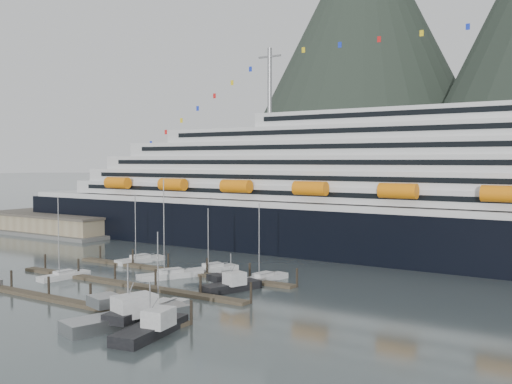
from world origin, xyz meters
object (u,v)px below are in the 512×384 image
(warehouse, at_px, (55,225))
(sailboat_b, at_px, (64,276))
(trawler_c, at_px, (128,316))
(sailboat_g, at_px, (263,279))
(sailboat_h, at_px, (162,309))
(trawler_d, at_px, (149,328))
(sailboat_f, at_px, (213,270))
(cruise_ship, at_px, (439,200))
(sailboat_d, at_px, (170,275))
(sailboat_e, at_px, (140,260))
(trawler_e, at_px, (230,285))

(warehouse, relative_size, sailboat_b, 3.20)
(warehouse, distance_m, trawler_c, 100.69)
(sailboat_g, xyz_separation_m, sailboat_h, (-0.27, -24.15, -0.01))
(sailboat_h, bearing_deg, trawler_d, -151.65)
(trawler_d, bearing_deg, sailboat_f, 16.65)
(trawler_d, bearing_deg, warehouse, 47.32)
(cruise_ship, height_order, trawler_d, cruise_ship)
(trawler_d, bearing_deg, sailboat_g, -0.41)
(cruise_ship, height_order, sailboat_d, cruise_ship)
(sailboat_e, bearing_deg, cruise_ship, -43.75)
(cruise_ship, bearing_deg, sailboat_f, -130.36)
(cruise_ship, xyz_separation_m, warehouse, (-102.03, -12.94, -9.79))
(sailboat_d, relative_size, trawler_d, 1.46)
(warehouse, bearing_deg, sailboat_h, -29.91)
(sailboat_e, xyz_separation_m, sailboat_f, (18.10, -0.19, -0.01))
(warehouse, xyz_separation_m, sailboat_b, (54.71, -40.75, -1.83))
(sailboat_d, relative_size, sailboat_g, 1.29)
(warehouse, relative_size, sailboat_g, 3.43)
(sailboat_g, bearing_deg, sailboat_e, 95.42)
(sailboat_b, xyz_separation_m, trawler_c, (29.62, -14.26, 0.59))
(sailboat_d, xyz_separation_m, trawler_d, (20.42, -26.60, 0.43))
(cruise_ship, relative_size, sailboat_d, 12.16)
(sailboat_d, relative_size, sailboat_e, 1.24)
(cruise_ship, distance_m, sailboat_b, 72.50)
(trawler_c, bearing_deg, sailboat_d, 47.02)
(sailboat_b, bearing_deg, warehouse, 58.50)
(trawler_c, height_order, trawler_d, trawler_c)
(sailboat_e, relative_size, sailboat_f, 1.16)
(cruise_ship, xyz_separation_m, trawler_c, (-17.70, -67.95, -11.03))
(trawler_e, bearing_deg, sailboat_g, 14.96)
(sailboat_d, distance_m, trawler_c, 28.74)
(sailboat_f, relative_size, trawler_d, 1.01)
(warehouse, bearing_deg, sailboat_d, -23.66)
(warehouse, relative_size, trawler_e, 4.50)
(cruise_ship, distance_m, trawler_c, 71.07)
(cruise_ship, bearing_deg, sailboat_e, -143.92)
(sailboat_b, height_order, sailboat_g, sailboat_b)
(trawler_d, bearing_deg, sailboat_d, 27.23)
(sailboat_h, height_order, trawler_d, sailboat_h)
(sailboat_e, xyz_separation_m, trawler_c, (30.26, -33.00, 0.58))
(cruise_ship, distance_m, sailboat_d, 55.47)
(warehouse, relative_size, sailboat_f, 3.83)
(trawler_e, bearing_deg, sailboat_d, 98.79)
(sailboat_b, bearing_deg, sailboat_h, -99.25)
(sailboat_f, distance_m, sailboat_g, 12.12)
(sailboat_e, height_order, trawler_e, sailboat_e)
(sailboat_d, height_order, trawler_c, sailboat_d)
(warehouse, xyz_separation_m, trawler_c, (84.33, -55.00, -1.24))
(sailboat_d, xyz_separation_m, sailboat_e, (-15.38, 8.42, -0.02))
(trawler_d, bearing_deg, cruise_ship, -20.14)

